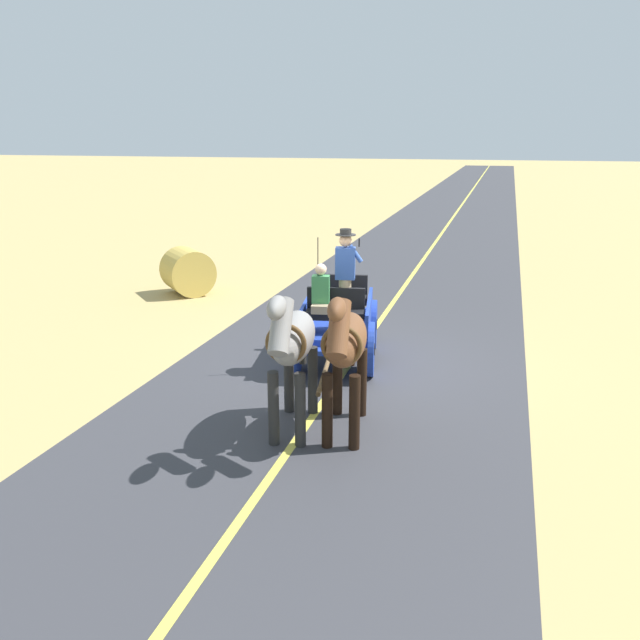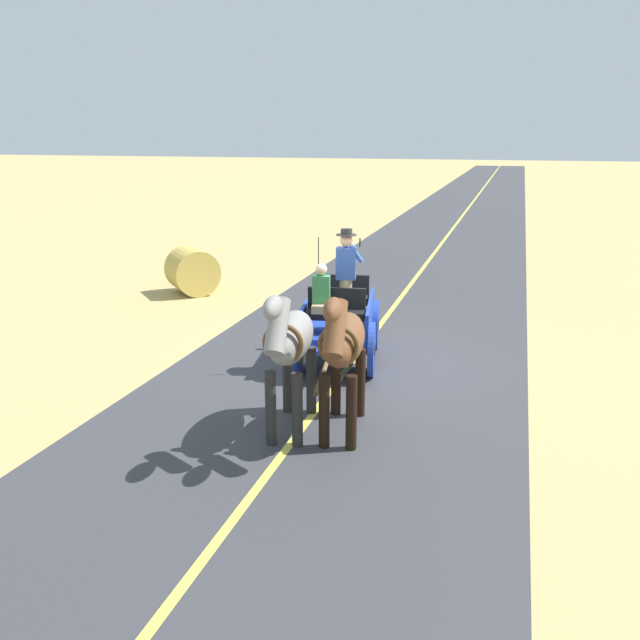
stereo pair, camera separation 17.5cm
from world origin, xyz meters
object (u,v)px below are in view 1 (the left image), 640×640
(hay_bale, at_px, (188,272))
(horse_near_side, at_px, (345,345))
(horse_drawn_carriage, at_px, (338,319))
(horse_off_side, at_px, (292,343))

(hay_bale, bearing_deg, horse_near_side, 130.61)
(horse_near_side, bearing_deg, horse_drawn_carriage, -73.72)
(hay_bale, bearing_deg, horse_off_side, 126.54)
(hay_bale, bearing_deg, horse_drawn_carriage, 141.79)
(horse_drawn_carriage, bearing_deg, horse_near_side, 106.28)
(horse_drawn_carriage, height_order, horse_near_side, horse_drawn_carriage)
(horse_drawn_carriage, xyz_separation_m, horse_near_side, (-0.85, 2.93, 0.51))
(horse_drawn_carriage, xyz_separation_m, horse_off_side, (-0.14, 3.05, 0.51))
(horse_drawn_carriage, relative_size, horse_near_side, 2.04)
(horse_off_side, bearing_deg, horse_drawn_carriage, -87.44)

